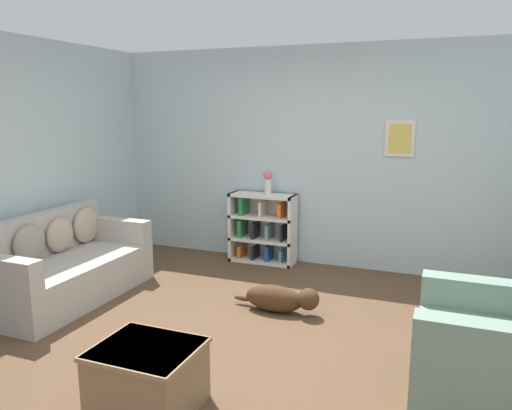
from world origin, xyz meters
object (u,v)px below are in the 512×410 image
at_px(coffee_table, 147,376).
at_px(vase, 268,181).
at_px(bookshelf, 263,228).
at_px(recliner_chair, 498,346).
at_px(couch, 61,267).
at_px(dog, 280,298).

height_order(coffee_table, vase, vase).
height_order(bookshelf, recliner_chair, recliner_chair).
relative_size(coffee_table, vase, 2.19).
bearing_deg(bookshelf, vase, -14.49).
bearing_deg(coffee_table, couch, 145.41).
distance_m(couch, bookshelf, 2.37).
height_order(bookshelf, vase, vase).
bearing_deg(vase, dog, -65.14).
bearing_deg(coffee_table, bookshelf, 97.94).
relative_size(couch, bookshelf, 2.04).
relative_size(couch, coffee_table, 2.74).
bearing_deg(bookshelf, couch, -127.45).
height_order(couch, coffee_table, couch).
height_order(couch, vase, vase).
xyz_separation_m(couch, coffee_table, (1.89, -1.30, -0.09)).
bearing_deg(coffee_table, recliner_chair, 24.67).
relative_size(bookshelf, recliner_chair, 0.80).
distance_m(recliner_chair, coffee_table, 2.26).
bearing_deg(recliner_chair, vase, 137.38).
xyz_separation_m(bookshelf, coffee_table, (0.44, -3.18, -0.19)).
bearing_deg(couch, recliner_chair, -5.24).
relative_size(recliner_chair, vase, 3.67).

